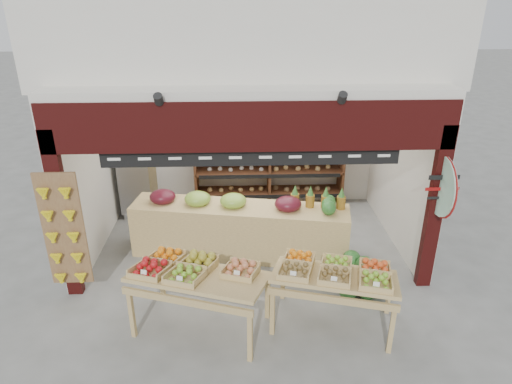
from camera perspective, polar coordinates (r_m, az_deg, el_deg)
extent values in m
plane|color=slate|center=(8.30, -0.77, -7.60)|extent=(60.00, 60.00, 0.00)
cube|color=silver|center=(9.78, -1.19, 7.06)|extent=(5.76, 0.18, 3.00)
cube|color=silver|center=(8.59, -19.92, 3.15)|extent=(0.18, 3.38, 3.00)
cube|color=silver|center=(8.70, 17.80, 3.70)|extent=(0.18, 3.38, 3.00)
cube|color=silver|center=(7.78, -1.02, 14.46)|extent=(5.76, 3.38, 0.12)
cube|color=black|center=(6.26, -0.63, 8.25)|extent=(5.70, 0.14, 0.70)
cube|color=black|center=(7.21, -23.02, -2.84)|extent=(0.22, 0.14, 2.65)
cube|color=black|center=(7.34, 21.42, -2.10)|extent=(0.22, 0.14, 2.65)
cube|color=black|center=(6.42, -0.62, 4.45)|extent=(4.20, 0.05, 0.26)
cylinder|color=white|center=(6.41, 0.25, 6.78)|extent=(0.34, 0.05, 0.34)
cube|color=olive|center=(7.21, -22.88, -4.41)|extent=(0.60, 0.04, 1.80)
cylinder|color=#A7D3B6|center=(7.10, 22.20, 0.67)|extent=(0.04, 0.90, 0.90)
cylinder|color=maroon|center=(7.08, 22.28, 0.59)|extent=(0.01, 0.92, 0.92)
cube|color=brown|center=(9.72, -7.50, 2.52)|extent=(0.05, 0.52, 1.65)
cube|color=brown|center=(9.70, 1.65, 2.68)|extent=(0.05, 0.52, 1.65)
cube|color=brown|center=(9.92, 10.61, 2.76)|extent=(0.05, 0.52, 1.65)
cube|color=brown|center=(9.87, 1.62, 0.17)|extent=(3.10, 0.52, 0.04)
cube|color=brown|center=(9.70, 1.65, 2.68)|extent=(3.10, 0.52, 0.04)
cube|color=brown|center=(9.54, 1.68, 5.28)|extent=(3.10, 0.52, 0.04)
cube|color=brown|center=(9.43, 1.71, 7.35)|extent=(3.10, 0.52, 0.04)
cone|color=brown|center=(9.39, -5.92, 8.05)|extent=(0.32, 0.32, 0.28)
cone|color=brown|center=(9.37, -2.87, 8.12)|extent=(0.32, 0.32, 0.28)
cone|color=brown|center=(9.38, 0.19, 8.16)|extent=(0.32, 0.32, 0.28)
cone|color=brown|center=(9.41, 3.24, 8.18)|extent=(0.32, 0.32, 0.28)
cone|color=brown|center=(9.47, 6.25, 8.18)|extent=(0.32, 0.32, 0.28)
cone|color=brown|center=(9.55, 9.22, 8.15)|extent=(0.32, 0.32, 0.28)
cube|color=silver|center=(9.77, -14.72, 2.74)|extent=(0.91, 0.91, 1.88)
cube|color=silver|center=(8.58, -9.26, -5.50)|extent=(0.43, 0.35, 0.34)
cube|color=silver|center=(8.43, -9.06, -3.68)|extent=(0.39, 0.33, 0.28)
cube|color=#155019|center=(8.39, -5.75, -6.23)|extent=(0.41, 0.33, 0.28)
cube|color=silver|center=(8.74, -5.26, -4.97)|extent=(0.37, 0.30, 0.26)
cube|color=#D5B66D|center=(8.05, -2.05, -4.83)|extent=(3.83, 1.37, 0.94)
ellipsoid|color=#59141E|center=(8.12, -11.59, -0.59)|extent=(0.46, 0.42, 0.25)
ellipsoid|color=#8CB23F|center=(7.94, -7.32, -0.85)|extent=(0.46, 0.42, 0.25)
ellipsoid|color=#8CB23F|center=(7.81, -2.87, -1.11)|extent=(0.46, 0.42, 0.25)
ellipsoid|color=#59141E|center=(7.70, 4.02, -1.51)|extent=(0.46, 0.42, 0.25)
cylinder|color=olive|center=(7.84, 4.86, -0.99)|extent=(0.15, 0.15, 0.22)
cylinder|color=olive|center=(7.83, 6.77, -1.10)|extent=(0.15, 0.15, 0.22)
cylinder|color=olive|center=(7.83, 8.67, -1.20)|extent=(0.15, 0.15, 0.22)
cylinder|color=olive|center=(7.85, 10.57, -1.31)|extent=(0.15, 0.15, 0.22)
cube|color=#D5B66D|center=(6.25, -7.01, -10.47)|extent=(1.99, 1.49, 0.26)
cube|color=#D5B66D|center=(6.54, -15.26, -14.54)|extent=(0.08, 0.08, 0.73)
cube|color=#D5B66D|center=(5.98, -0.74, -17.76)|extent=(0.08, 0.08, 0.73)
cube|color=#D5B66D|center=(7.14, -11.72, -10.47)|extent=(0.08, 0.08, 0.73)
cube|color=#D5B66D|center=(6.63, 1.46, -12.90)|extent=(0.08, 0.08, 0.73)
cube|color=#D5B66D|center=(6.38, 9.84, -10.36)|extent=(1.86, 1.34, 0.24)
cube|color=#D5B66D|center=(6.38, 2.07, -14.92)|extent=(0.07, 0.07, 0.68)
cube|color=#D5B66D|center=(6.35, 16.56, -16.34)|extent=(0.07, 0.07, 0.68)
cube|color=#D5B66D|center=(7.03, 3.39, -10.80)|extent=(0.07, 0.07, 0.68)
cube|color=#D5B66D|center=(7.00, 16.31, -12.04)|extent=(0.07, 0.07, 0.68)
sphere|color=#184A19|center=(7.36, 12.29, -11.43)|extent=(0.30, 0.30, 0.30)
sphere|color=#184A19|center=(7.44, 14.73, -11.26)|extent=(0.30, 0.30, 0.30)
sphere|color=#184A19|center=(7.61, 11.72, -10.04)|extent=(0.30, 0.30, 0.30)
sphere|color=#184A19|center=(7.69, 14.07, -9.90)|extent=(0.30, 0.30, 0.30)
sphere|color=#184A19|center=(7.38, 13.40, -8.92)|extent=(0.30, 0.30, 0.30)
sphere|color=#184A19|center=(7.32, 13.73, -11.82)|extent=(0.30, 0.30, 0.30)
sphere|color=#184A19|center=(7.46, 11.19, -10.77)|extent=(0.30, 0.30, 0.30)
sphere|color=#184A19|center=(7.49, 11.85, -8.24)|extent=(0.30, 0.30, 0.30)
sphere|color=#184A19|center=(7.61, 14.72, -10.40)|extent=(0.30, 0.30, 0.30)
sphere|color=#184A19|center=(7.26, 11.45, -11.88)|extent=(0.30, 0.30, 0.30)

